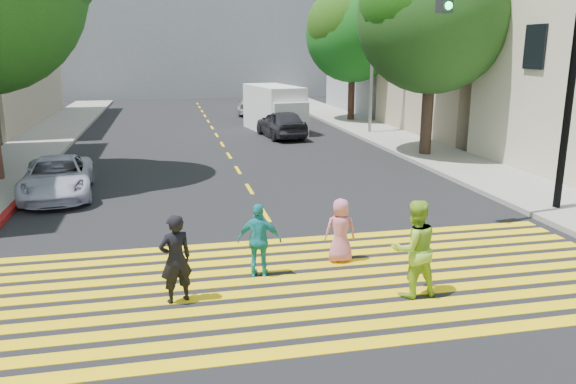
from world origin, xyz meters
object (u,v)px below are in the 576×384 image
object	(u,v)px
pedestrian_woman	(414,249)
traffic_signal	(539,53)
tree_right_near	(435,8)
pedestrian_man	(176,259)
silver_car	(251,106)
white_van	(275,110)
dark_car_parked	(284,110)
white_sedan	(57,177)
tree_right_far	(354,29)
dark_car_near	(281,123)
pedestrian_child	(340,230)
pedestrian_extra	(259,240)

from	to	relation	value
pedestrian_woman	traffic_signal	world-z (taller)	traffic_signal
tree_right_near	pedestrian_man	distance (m)	16.92
pedestrian_man	pedestrian_woman	size ratio (longest dim) A/B	0.90
tree_right_near	silver_car	xyz separation A→B (m)	(-4.95, 17.11, -5.39)
white_van	traffic_signal	xyz separation A→B (m)	(3.49, -17.27, 3.16)
pedestrian_woman	dark_car_parked	distance (m)	26.74
pedestrian_woman	white_sedan	distance (m)	11.83
white_van	tree_right_near	bearing A→B (deg)	-69.47
tree_right_far	dark_car_near	distance (m)	9.16
pedestrian_woman	dark_car_parked	bearing A→B (deg)	-101.29
dark_car_near	traffic_signal	distance (m)	16.04
pedestrian_child	white_sedan	world-z (taller)	pedestrian_child
tree_right_near	dark_car_parked	size ratio (longest dim) A/B	2.34
pedestrian_woman	white_sedan	bearing A→B (deg)	-54.23
tree_right_far	dark_car_parked	world-z (taller)	tree_right_far
dark_car_near	traffic_signal	world-z (taller)	traffic_signal
tree_right_near	dark_car_near	xyz separation A→B (m)	(-4.95, 6.49, -5.27)
tree_right_near	tree_right_far	size ratio (longest dim) A/B	1.08
tree_right_far	dark_car_near	bearing A→B (deg)	-135.99
white_van	pedestrian_man	bearing A→B (deg)	-114.63
tree_right_far	white_sedan	bearing A→B (deg)	-133.21
pedestrian_man	dark_car_near	bearing A→B (deg)	-127.10
white_sedan	dark_car_parked	size ratio (longest dim) A/B	1.14
white_sedan	white_van	bearing A→B (deg)	48.02
pedestrian_man	traffic_signal	xyz separation A→B (m)	(9.27, 3.39, 3.52)
pedestrian_man	white_sedan	world-z (taller)	pedestrian_man
pedestrian_extra	tree_right_near	bearing A→B (deg)	-113.14
tree_right_near	pedestrian_extra	world-z (taller)	tree_right_near
pedestrian_child	pedestrian_extra	world-z (taller)	pedestrian_extra
pedestrian_man	white_van	distance (m)	21.45
pedestrian_man	dark_car_parked	xyz separation A→B (m)	(7.32, 25.94, -0.19)
silver_car	pedestrian_extra	bearing A→B (deg)	91.83
dark_car_parked	pedestrian_man	bearing A→B (deg)	-107.74
pedestrian_child	white_sedan	size ratio (longest dim) A/B	0.32
white_van	traffic_signal	bearing A→B (deg)	-87.57
tree_right_near	white_sedan	world-z (taller)	tree_right_near
silver_car	pedestrian_child	bearing A→B (deg)	95.38
white_van	dark_car_parked	bearing A→B (deg)	64.68
silver_car	traffic_signal	bearing A→B (deg)	107.84
pedestrian_child	dark_car_near	distance (m)	17.45
white_sedan	pedestrian_woman	bearing A→B (deg)	-54.67
white_sedan	pedestrian_child	bearing A→B (deg)	-50.98
pedestrian_man	pedestrian_woman	xyz separation A→B (m)	(4.26, -0.62, 0.09)
pedestrian_woman	pedestrian_extra	bearing A→B (deg)	-34.42
tree_right_near	white_sedan	distance (m)	15.50
tree_right_far	white_sedan	distance (m)	22.01
white_van	traffic_signal	size ratio (longest dim) A/B	0.82
dark_car_parked	traffic_signal	size ratio (longest dim) A/B	0.57
tree_right_far	pedestrian_child	xyz separation A→B (m)	(-7.80, -22.71, -4.88)
pedestrian_child	dark_car_parked	size ratio (longest dim) A/B	0.37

